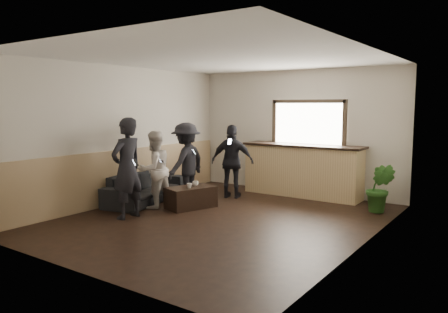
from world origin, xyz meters
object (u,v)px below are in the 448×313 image
Objects in this scene: sofa at (145,187)px; potted_plant at (380,188)px; coffee_table at (191,197)px; cup_b at (189,186)px; person_a at (127,168)px; cup_a at (195,183)px; person_d at (232,161)px; bar_counter at (303,167)px; person_b at (154,169)px; person_c at (186,162)px.

sofa is 4.67m from potted_plant.
cup_b is (0.06, -0.11, 0.25)m from coffee_table.
cup_b is 1.31m from person_a.
cup_a is 1.17m from person_d.
cup_b is (0.05, -0.25, -0.00)m from cup_a.
sofa is 20.57× the size of cup_b.
bar_counter is 1.58m from person_d.
person_b is 0.92× the size of person_c.
person_b is (-0.65, -0.28, 0.30)m from cup_b.
sofa is 1.19m from cup_a.
person_c is (-1.77, -1.89, 0.18)m from bar_counter.
person_d reaches higher than cup_b.
person_b is 1.81m from person_d.
person_c is (-0.53, 0.54, 0.36)m from cup_b.
person_a reaches higher than potted_plant.
person_d is (0.14, 1.26, 0.59)m from coffee_table.
cup_b is 0.06× the size of person_d.
bar_counter is 26.76× the size of cup_b.
person_c is (-0.47, 0.44, 0.62)m from coffee_table.
person_c reaches higher than person_b.
person_d is (0.61, 0.82, -0.03)m from person_c.
bar_counter is at bearing 153.78° from person_b.
person_b is at bearing -156.78° from cup_b.
person_c reaches higher than coffee_table.
bar_counter reaches higher than person_d.
person_d is (0.56, 2.51, -0.10)m from person_a.
bar_counter is 1.64× the size of person_c.
sofa reaches higher than coffee_table.
cup_a is at bearing 162.34° from person_a.
person_b is at bearing -12.83° from person_c.
person_a is at bearing 58.31° from person_d.
person_d reaches higher than sofa.
potted_plant is (3.15, 1.73, 0.26)m from coffee_table.
sofa is 1.22m from cup_b.
coffee_table is at bearing 117.58° from cup_b.
person_b is at bearing -147.12° from coffee_table.
person_b reaches higher than cup_a.
cup_b is at bearing -103.88° from sofa.
sofa is at bearing -148.53° from person_a.
bar_counter is 22.50× the size of cup_a.
sofa is at bearing -56.54° from person_c.
bar_counter is at bearing 153.73° from person_a.
bar_counter is 2.74m from cup_b.
person_a reaches higher than sofa.
bar_counter reaches higher than cup_b.
cup_a is (0.01, 0.15, 0.25)m from coffee_table.
potted_plant is at bearing 129.29° from person_a.
person_c is at bearing -133.21° from bar_counter.
sofa is 1.31× the size of person_d.
sofa is 1.16m from coffee_table.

